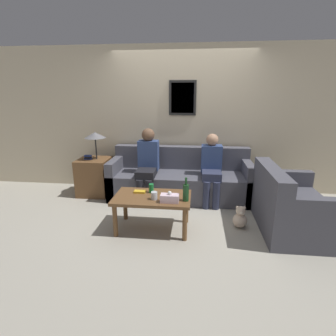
{
  "coord_description": "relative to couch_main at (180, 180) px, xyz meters",
  "views": [
    {
      "loc": [
        0.27,
        -3.88,
        1.79
      ],
      "look_at": [
        -0.14,
        -0.13,
        0.7
      ],
      "focal_mm": 28.0,
      "sensor_mm": 36.0,
      "label": 1
    }
  ],
  "objects": [
    {
      "name": "ground_plane",
      "position": [
        0.0,
        -0.49,
        -0.31
      ],
      "size": [
        16.0,
        16.0,
        0.0
      ],
      "primitive_type": "plane",
      "color": "#ADA899"
    },
    {
      "name": "wall_back",
      "position": [
        0.0,
        0.45,
        1.0
      ],
      "size": [
        9.0,
        0.08,
        2.6
      ],
      "color": "beige",
      "rests_on": "ground_plane"
    },
    {
      "name": "couch_main",
      "position": [
        0.0,
        0.0,
        0.0
      ],
      "size": [
        2.41,
        0.83,
        0.86
      ],
      "color": "#4C4C56",
      "rests_on": "ground_plane"
    },
    {
      "name": "couch_side",
      "position": [
        1.53,
        -1.02,
        0.0
      ],
      "size": [
        0.83,
        1.21,
        0.86
      ],
      "rotation": [
        0.0,
        0.0,
        1.57
      ],
      "color": "#4C4C56",
      "rests_on": "ground_plane"
    },
    {
      "name": "coffee_table",
      "position": [
        -0.29,
        -1.21,
        0.1
      ],
      "size": [
        1.01,
        0.6,
        0.48
      ],
      "color": "brown",
      "rests_on": "ground_plane"
    },
    {
      "name": "side_table_with_lamp",
      "position": [
        -1.54,
        -0.04,
        0.07
      ],
      "size": [
        0.54,
        0.54,
        1.14
      ],
      "color": "brown",
      "rests_on": "ground_plane"
    },
    {
      "name": "wine_bottle",
      "position": [
        0.16,
        -1.31,
        0.29
      ],
      "size": [
        0.08,
        0.08,
        0.31
      ],
      "color": "#19421E",
      "rests_on": "coffee_table"
    },
    {
      "name": "drinking_glass",
      "position": [
        -0.25,
        -1.31,
        0.22
      ],
      "size": [
        0.08,
        0.08,
        0.1
      ],
      "color": "silver",
      "rests_on": "coffee_table"
    },
    {
      "name": "book_stack",
      "position": [
        -0.48,
        -1.1,
        0.18
      ],
      "size": [
        0.16,
        0.09,
        0.03
      ],
      "color": "gold",
      "rests_on": "coffee_table"
    },
    {
      "name": "soda_can",
      "position": [
        -0.32,
        -1.08,
        0.23
      ],
      "size": [
        0.07,
        0.07,
        0.12
      ],
      "color": "#197A38",
      "rests_on": "coffee_table"
    },
    {
      "name": "tissue_box",
      "position": [
        -0.04,
        -1.37,
        0.22
      ],
      "size": [
        0.23,
        0.12,
        0.15
      ],
      "color": "silver",
      "rests_on": "coffee_table"
    },
    {
      "name": "person_left",
      "position": [
        -0.54,
        -0.17,
        0.36
      ],
      "size": [
        0.34,
        0.6,
        1.22
      ],
      "color": "black",
      "rests_on": "ground_plane"
    },
    {
      "name": "person_right",
      "position": [
        0.53,
        -0.17,
        0.32
      ],
      "size": [
        0.34,
        0.57,
        1.14
      ],
      "color": "#2D334C",
      "rests_on": "ground_plane"
    },
    {
      "name": "teddy_bear",
      "position": [
        0.9,
        -1.03,
        -0.17
      ],
      "size": [
        0.2,
        0.2,
        0.31
      ],
      "color": "beige",
      "rests_on": "ground_plane"
    }
  ]
}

